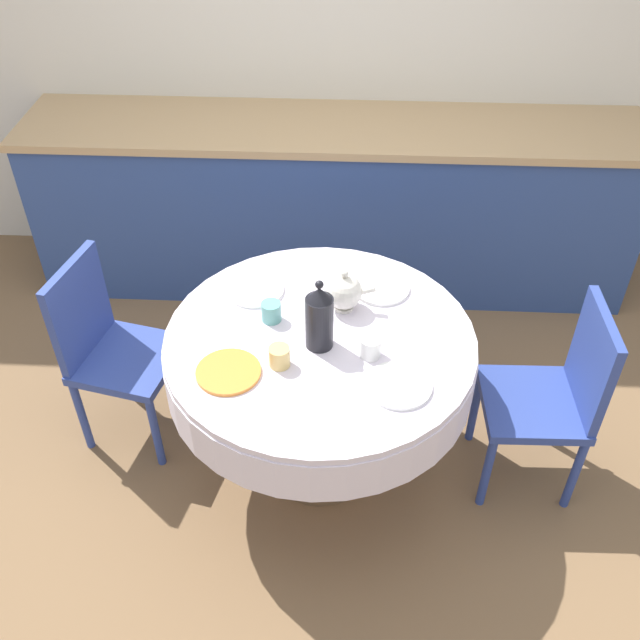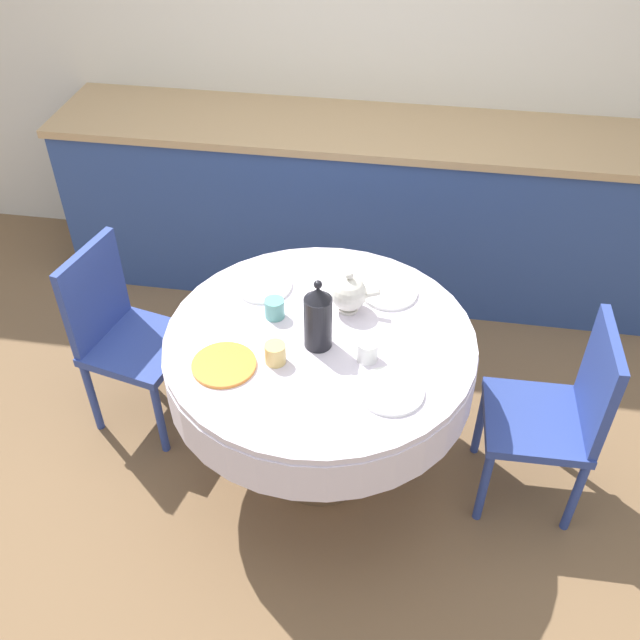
{
  "view_description": "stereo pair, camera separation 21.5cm",
  "coord_description": "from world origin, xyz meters",
  "px_view_note": "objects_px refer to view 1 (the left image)",
  "views": [
    {
      "loc": [
        0.1,
        -1.99,
        2.54
      ],
      "look_at": [
        0.0,
        0.0,
        0.84
      ],
      "focal_mm": 40.0,
      "sensor_mm": 36.0,
      "label": 1
    },
    {
      "loc": [
        0.32,
        -1.97,
        2.54
      ],
      "look_at": [
        0.0,
        0.0,
        0.84
      ],
      "focal_mm": 40.0,
      "sensor_mm": 36.0,
      "label": 2
    }
  ],
  "objects_px": {
    "chair_right": "(110,345)",
    "coffee_carafe": "(319,318)",
    "teapot": "(344,292)",
    "chair_left": "(555,392)"
  },
  "relations": [
    {
      "from": "chair_right",
      "to": "coffee_carafe",
      "type": "height_order",
      "value": "coffee_carafe"
    },
    {
      "from": "teapot",
      "to": "chair_right",
      "type": "bearing_deg",
      "value": 177.99
    },
    {
      "from": "chair_left",
      "to": "coffee_carafe",
      "type": "xyz_separation_m",
      "value": [
        -0.93,
        -0.07,
        0.4
      ]
    },
    {
      "from": "coffee_carafe",
      "to": "teapot",
      "type": "xyz_separation_m",
      "value": [
        0.09,
        0.22,
        -0.05
      ]
    },
    {
      "from": "chair_right",
      "to": "teapot",
      "type": "distance_m",
      "value": 1.06
    },
    {
      "from": "coffee_carafe",
      "to": "teapot",
      "type": "height_order",
      "value": "coffee_carafe"
    },
    {
      "from": "chair_left",
      "to": "teapot",
      "type": "distance_m",
      "value": 0.93
    },
    {
      "from": "chair_right",
      "to": "coffee_carafe",
      "type": "relative_size",
      "value": 3.0
    },
    {
      "from": "coffee_carafe",
      "to": "teapot",
      "type": "relative_size",
      "value": 1.53
    },
    {
      "from": "coffee_carafe",
      "to": "teapot",
      "type": "distance_m",
      "value": 0.24
    }
  ]
}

